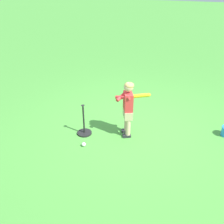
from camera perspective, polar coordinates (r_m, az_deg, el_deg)
name	(u,v)px	position (r m, az deg, el deg)	size (l,w,h in m)	color
ground_plane	(136,132)	(5.30, 5.12, -4.21)	(40.00, 40.00, 0.00)	#479338
child_batter	(128,104)	(4.88, 3.46, 1.60)	(0.31, 0.63, 1.08)	#232328
play_ball_center_lawn	(84,144)	(4.91, -6.00, -6.84)	(0.07, 0.07, 0.07)	white
batting_tee	(84,129)	(5.20, -5.90, -3.60)	(0.28, 0.28, 0.62)	black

